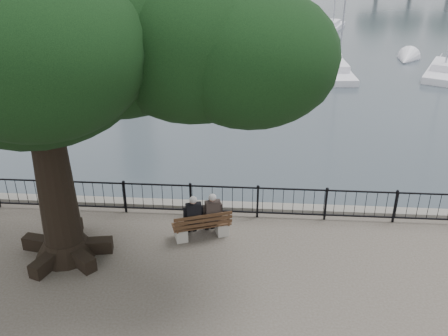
# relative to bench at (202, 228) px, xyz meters

# --- Properties ---
(harbor) EXTENTS (260.00, 260.00, 1.20)m
(harbor) POSITION_rel_bench_xyz_m (0.53, 1.69, -0.80)
(harbor) COLOR #65625B
(harbor) RESTS_ON ground
(railing) EXTENTS (22.06, 0.06, 1.00)m
(railing) POSITION_rel_bench_xyz_m (0.53, 1.19, 0.26)
(railing) COLOR black
(railing) RESTS_ON ground
(bench) EXTENTS (1.69, 0.99, 0.86)m
(bench) POSITION_rel_bench_xyz_m (0.00, 0.00, 0.00)
(bench) COLOR gray
(bench) RESTS_ON ground
(person_left) EXTENTS (0.54, 0.74, 1.36)m
(person_left) POSITION_rel_bench_xyz_m (-0.25, 0.01, 0.33)
(person_left) COLOR black
(person_left) RESTS_ON ground
(person_right) EXTENTS (0.54, 0.74, 1.36)m
(person_right) POSITION_rel_bench_xyz_m (0.26, 0.19, 0.33)
(person_right) COLOR black
(person_right) RESTS_ON ground
(tree) EXTENTS (10.90, 7.61, 8.90)m
(tree) POSITION_rel_bench_xyz_m (-2.70, -0.90, 5.56)
(tree) COLOR black
(tree) RESTS_ON ground
(sailboat_b) EXTENTS (2.17, 5.02, 10.98)m
(sailboat_b) POSITION_rel_bench_xyz_m (-0.95, 22.13, -0.96)
(sailboat_b) COLOR silver
(sailboat_b) RESTS_ON ground
(sailboat_c) EXTENTS (1.93, 5.50, 10.73)m
(sailboat_c) POSITION_rel_bench_xyz_m (6.52, 20.51, -0.98)
(sailboat_c) COLOR silver
(sailboat_c) RESTS_ON ground
(sailboat_d) EXTENTS (4.00, 6.09, 9.77)m
(sailboat_d) POSITION_rel_bench_xyz_m (13.38, 21.20, -1.01)
(sailboat_d) COLOR silver
(sailboat_d) RESTS_ON ground
(sailboat_e) EXTENTS (2.53, 6.31, 14.27)m
(sailboat_e) POSITION_rel_bench_xyz_m (-9.51, 25.32, -0.91)
(sailboat_e) COLOR silver
(sailboat_e) RESTS_ON ground
(sailboat_f) EXTENTS (1.49, 4.97, 10.32)m
(sailboat_f) POSITION_rel_bench_xyz_m (0.98, 29.14, -0.98)
(sailboat_f) COLOR silver
(sailboat_f) RESTS_ON ground
(sailboat_g) EXTENTS (2.97, 5.04, 9.91)m
(sailboat_g) POSITION_rel_bench_xyz_m (8.07, 35.86, -0.99)
(sailboat_g) COLOR silver
(sailboat_g) RESTS_ON ground
(sailboat_h) EXTENTS (4.14, 6.29, 15.59)m
(sailboat_h) POSITION_rel_bench_xyz_m (-3.40, 38.23, -0.87)
(sailboat_h) COLOR silver
(sailboat_h) RESTS_ON ground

